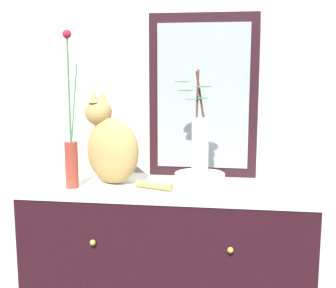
{
  "coord_description": "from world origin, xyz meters",
  "views": [
    {
      "loc": [
        0.25,
        -1.83,
        1.33
      ],
      "look_at": [
        0.0,
        0.0,
        1.02
      ],
      "focal_mm": 47.28,
      "sensor_mm": 36.0,
      "label": 1
    }
  ],
  "objects_px": {
    "cat_sitting": "(111,146)",
    "bowl_porcelain": "(200,181)",
    "vase_slim_green": "(71,152)",
    "mirror_leaning": "(203,97)",
    "vase_glass_clear": "(200,141)",
    "sideboard": "(168,277)"
  },
  "relations": [
    {
      "from": "vase_slim_green",
      "to": "vase_glass_clear",
      "type": "bearing_deg",
      "value": 5.98
    },
    {
      "from": "cat_sitting",
      "to": "vase_glass_clear",
      "type": "relative_size",
      "value": 0.98
    },
    {
      "from": "mirror_leaning",
      "to": "bowl_porcelain",
      "type": "distance_m",
      "value": 0.41
    },
    {
      "from": "sideboard",
      "to": "mirror_leaning",
      "type": "bearing_deg",
      "value": 55.32
    },
    {
      "from": "vase_slim_green",
      "to": "mirror_leaning",
      "type": "bearing_deg",
      "value": 28.41
    },
    {
      "from": "bowl_porcelain",
      "to": "cat_sitting",
      "type": "bearing_deg",
      "value": 174.75
    },
    {
      "from": "cat_sitting",
      "to": "vase_glass_clear",
      "type": "height_order",
      "value": "vase_glass_clear"
    },
    {
      "from": "sideboard",
      "to": "bowl_porcelain",
      "type": "distance_m",
      "value": 0.48
    },
    {
      "from": "mirror_leaning",
      "to": "vase_slim_green",
      "type": "height_order",
      "value": "mirror_leaning"
    },
    {
      "from": "cat_sitting",
      "to": "bowl_porcelain",
      "type": "bearing_deg",
      "value": -5.25
    },
    {
      "from": "vase_glass_clear",
      "to": "vase_slim_green",
      "type": "bearing_deg",
      "value": -174.02
    },
    {
      "from": "mirror_leaning",
      "to": "vase_slim_green",
      "type": "xyz_separation_m",
      "value": [
        -0.53,
        -0.29,
        -0.22
      ]
    },
    {
      "from": "cat_sitting",
      "to": "vase_slim_green",
      "type": "bearing_deg",
      "value": -147.79
    },
    {
      "from": "mirror_leaning",
      "to": "cat_sitting",
      "type": "distance_m",
      "value": 0.48
    },
    {
      "from": "vase_slim_green",
      "to": "bowl_porcelain",
      "type": "height_order",
      "value": "vase_slim_green"
    },
    {
      "from": "mirror_leaning",
      "to": "bowl_porcelain",
      "type": "bearing_deg",
      "value": -88.96
    },
    {
      "from": "mirror_leaning",
      "to": "bowl_porcelain",
      "type": "height_order",
      "value": "mirror_leaning"
    },
    {
      "from": "cat_sitting",
      "to": "vase_glass_clear",
      "type": "xyz_separation_m",
      "value": [
        0.39,
        -0.04,
        0.03
      ]
    },
    {
      "from": "vase_slim_green",
      "to": "vase_glass_clear",
      "type": "height_order",
      "value": "vase_slim_green"
    },
    {
      "from": "sideboard",
      "to": "vase_glass_clear",
      "type": "xyz_separation_m",
      "value": [
        0.14,
        -0.04,
        0.62
      ]
    },
    {
      "from": "bowl_porcelain",
      "to": "sideboard",
      "type": "bearing_deg",
      "value": 165.38
    },
    {
      "from": "sideboard",
      "to": "bowl_porcelain",
      "type": "height_order",
      "value": "bowl_porcelain"
    }
  ]
}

